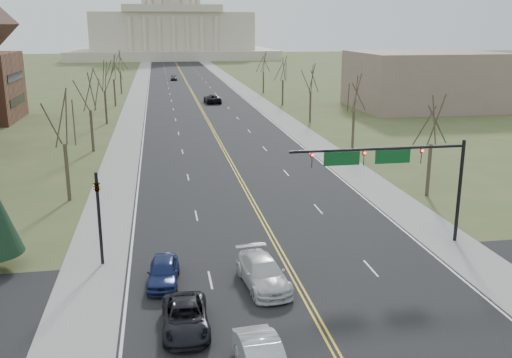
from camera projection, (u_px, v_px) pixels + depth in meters
name	position (u px, v px, depth m)	size (l,w,h in m)	color
road	(192.00, 91.00, 129.73)	(20.00, 380.00, 0.01)	black
cross_road	(309.00, 305.00, 30.79)	(120.00, 14.00, 0.01)	black
sidewalk_left	(138.00, 92.00, 127.77)	(4.00, 380.00, 0.03)	gray
sidewalk_right	(244.00, 90.00, 131.68)	(4.00, 380.00, 0.03)	gray
center_line	(192.00, 91.00, 129.73)	(0.42, 380.00, 0.01)	gold
edge_line_left	(148.00, 92.00, 128.13)	(0.15, 380.00, 0.01)	silver
edge_line_right	(234.00, 91.00, 131.33)	(0.15, 380.00, 0.01)	silver
capitol	(172.00, 26.00, 259.13)	(90.00, 60.00, 50.00)	beige
signal_mast	(391.00, 164.00, 37.63)	(12.12, 0.44, 7.20)	black
signal_left	(98.00, 208.00, 35.08)	(0.32, 0.36, 6.00)	black
tree_r_0	(433.00, 123.00, 48.73)	(3.74, 3.74, 8.50)	#332A1E
tree_l_0	(63.00, 121.00, 47.38)	(3.96, 3.96, 9.00)	#332A1E
tree_r_1	(355.00, 95.00, 67.76)	(3.74, 3.74, 8.50)	#332A1E
tree_l_1	(89.00, 93.00, 66.41)	(3.96, 3.96, 9.00)	#332A1E
tree_r_2	(311.00, 80.00, 86.78)	(3.74, 3.74, 8.50)	#332A1E
tree_l_2	(104.00, 78.00, 85.43)	(3.96, 3.96, 9.00)	#332A1E
tree_r_3	(283.00, 70.00, 105.81)	(3.74, 3.74, 8.50)	#332A1E
tree_l_3	(113.00, 68.00, 104.46)	(3.96, 3.96, 9.00)	#332A1E
tree_r_4	(263.00, 63.00, 124.84)	(3.74, 3.74, 8.50)	#332A1E
tree_l_4	(120.00, 62.00, 123.49)	(3.96, 3.96, 9.00)	#332A1E
bldg_right_mass	(425.00, 80.00, 102.60)	(25.00, 20.00, 10.00)	#7C6558
car_sb_outer_lead	(185.00, 317.00, 28.07)	(2.27, 4.93, 1.37)	black
car_sb_inner_second	(263.00, 273.00, 32.82)	(2.26, 5.56, 1.61)	silver
car_sb_outer_second	(163.00, 272.00, 33.12)	(1.76, 4.36, 1.49)	navy
car_far_nb	(212.00, 99.00, 110.32)	(2.75, 5.97, 1.66)	black
car_far_sb	(174.00, 77.00, 155.91)	(1.77, 4.40, 1.50)	#4E5156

